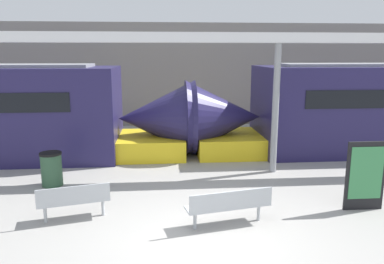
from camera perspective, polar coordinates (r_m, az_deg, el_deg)
ground_plane at (r=7.62m, az=1.39°, el=-15.96°), size 60.00×60.00×0.00m
station_wall at (r=18.67m, az=-2.54°, el=8.68°), size 56.00×0.20×5.00m
bench_near at (r=7.94m, az=5.70°, el=-10.87°), size 1.85×0.80×0.82m
bench_far at (r=8.55m, az=-17.54°, el=-9.70°), size 1.57×0.78×0.82m
trash_bin at (r=10.93m, az=-20.62°, el=-5.29°), size 0.58×0.58×0.93m
poster_board at (r=9.47m, az=24.90°, el=-6.06°), size 0.92×0.07×1.62m
support_column_near at (r=11.38m, az=12.60°, el=3.37°), size 0.20×0.20×3.85m
canopy_beam at (r=11.27m, az=13.09°, el=13.80°), size 28.00×0.60×0.28m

